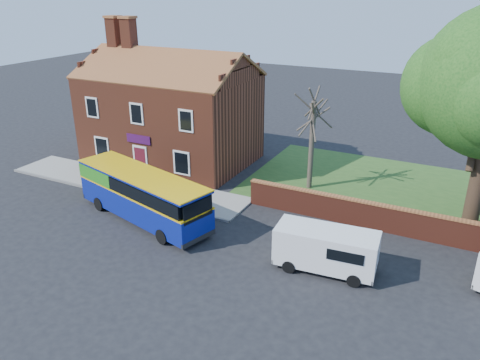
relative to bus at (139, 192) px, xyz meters
The scene contains 9 objects.
ground 4.04m from the bus, 37.11° to the right, with size 120.00×120.00×0.00m, color black.
pavement 5.60m from the bus, 139.03° to the left, with size 18.00×3.50×0.12m, color gray.
kerb 4.69m from the bus, 156.39° to the left, with size 18.00×0.15×0.14m, color slate.
grass_strip 19.31m from the bus, 34.04° to the left, with size 26.00×12.00×0.04m, color #426B28.
shop_building 10.28m from the bus, 113.75° to the left, with size 12.30×8.13×10.50m.
boundary_wall 16.66m from the bus, 16.66° to the left, with size 22.00×0.38×1.60m.
bus is the anchor object (origin of this frame).
van_near 11.35m from the bus, ahead, with size 4.94×2.32×2.11m.
bare_tree 11.53m from the bus, 49.57° to the left, with size 2.44×2.91×6.52m.
Camera 1 is at (13.40, -17.19, 12.68)m, focal length 35.00 mm.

